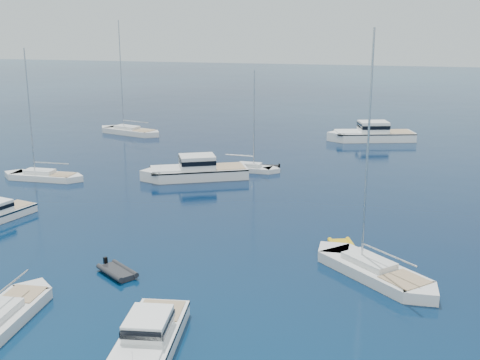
# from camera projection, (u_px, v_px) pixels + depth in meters

# --- Properties ---
(ground) EXTENTS (400.00, 400.00, 0.00)m
(ground) POSITION_uv_depth(u_px,v_px,m) (142.00, 313.00, 35.67)
(ground) COLOR navy
(ground) RESTS_ON ground
(motor_cruiser_near) EXTENTS (4.06, 9.58, 2.44)m
(motor_cruiser_near) POSITION_uv_depth(u_px,v_px,m) (148.00, 351.00, 31.62)
(motor_cruiser_near) COLOR white
(motor_cruiser_near) RESTS_ON ground
(motor_cruiser_centre) EXTENTS (12.63, 8.61, 3.21)m
(motor_cruiser_centre) POSITION_uv_depth(u_px,v_px,m) (195.00, 178.00, 65.65)
(motor_cruiser_centre) COLOR silver
(motor_cruiser_centre) RESTS_ON ground
(motor_cruiser_distant) EXTENTS (13.67, 7.61, 3.43)m
(motor_cruiser_distant) POSITION_uv_depth(u_px,v_px,m) (371.00, 140.00, 85.99)
(motor_cruiser_distant) COLOR white
(motor_cruiser_distant) RESTS_ON ground
(sailboat_fore) EXTENTS (3.40, 10.33, 14.93)m
(sailboat_fore) POSITION_uv_depth(u_px,v_px,m) (2.00, 324.00, 34.41)
(sailboat_fore) COLOR silver
(sailboat_fore) RESTS_ON ground
(sailboat_mid_r) EXTENTS (10.25, 9.96, 16.68)m
(sailboat_mid_r) POSITION_uv_depth(u_px,v_px,m) (373.00, 276.00, 40.76)
(sailboat_mid_r) COLOR silver
(sailboat_mid_r) RESTS_ON ground
(sailboat_mid_l) EXTENTS (9.70, 2.64, 14.22)m
(sailboat_mid_l) POSITION_uv_depth(u_px,v_px,m) (44.00, 179.00, 65.23)
(sailboat_mid_l) COLOR white
(sailboat_mid_l) RESTS_ON ground
(sailboat_centre) EXTENTS (8.02, 2.38, 11.67)m
(sailboat_centre) POSITION_uv_depth(u_px,v_px,m) (247.00, 171.00, 68.86)
(sailboat_centre) COLOR silver
(sailboat_centre) RESTS_ON ground
(sailboat_far_l) EXTENTS (11.91, 6.33, 16.97)m
(sailboat_far_l) POSITION_uv_depth(u_px,v_px,m) (130.00, 134.00, 90.83)
(sailboat_far_l) COLOR silver
(sailboat_far_l) RESTS_ON ground
(tender_yellow) EXTENTS (3.18, 4.31, 0.95)m
(tender_yellow) POSITION_uv_depth(u_px,v_px,m) (344.00, 252.00, 45.03)
(tender_yellow) COLOR gold
(tender_yellow) RESTS_ON ground
(tender_grey_near) EXTENTS (3.68, 3.37, 0.95)m
(tender_grey_near) POSITION_uv_depth(u_px,v_px,m) (117.00, 275.00, 40.98)
(tender_grey_near) COLOR black
(tender_grey_near) RESTS_ON ground
(tender_grey_far) EXTENTS (3.98, 2.52, 0.95)m
(tender_grey_far) POSITION_uv_depth(u_px,v_px,m) (263.00, 170.00, 69.35)
(tender_grey_far) COLOR black
(tender_grey_far) RESTS_ON ground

